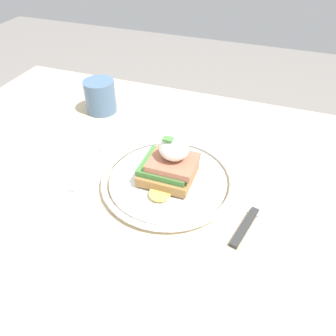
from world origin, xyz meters
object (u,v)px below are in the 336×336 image
at_px(cup, 100,96).
at_px(fork, 97,161).
at_px(sandwich, 169,164).
at_px(plate, 168,180).
at_px(knife, 255,211).

bearing_deg(cup, fork, -64.51).
bearing_deg(fork, sandwich, -2.74).
bearing_deg(plate, fork, 176.52).
height_order(plate, fork, plate).
xyz_separation_m(knife, cup, (-0.38, 0.20, 0.04)).
xyz_separation_m(fork, knife, (0.30, -0.02, 0.00)).
relative_size(plate, knife, 1.16).
height_order(sandwich, knife, sandwich).
height_order(fork, cup, cup).
height_order(sandwich, cup, sandwich).
height_order(knife, cup, cup).
bearing_deg(fork, cup, 115.49).
xyz_separation_m(plate, cup, (-0.23, 0.18, 0.03)).
relative_size(knife, cup, 2.72).
height_order(plate, knife, plate).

